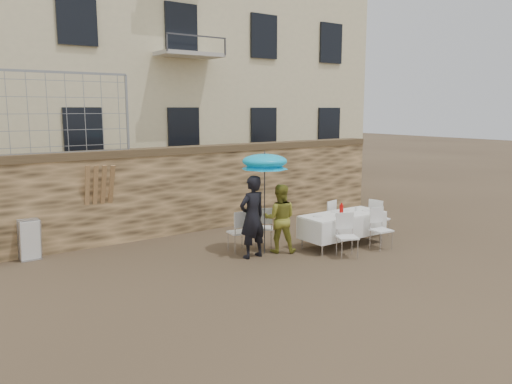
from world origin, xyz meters
TOP-DOWN VIEW (x-y plane):
  - ground at (0.00, 0.00)m, footprint 80.00×80.00m
  - stone_wall at (0.00, 5.00)m, footprint 13.00×0.50m
  - chain_link_fence at (-3.00, 5.00)m, footprint 3.20×0.06m
  - man_suit at (0.17, 2.00)m, footprint 0.70×0.49m
  - woman_dress at (0.92, 2.00)m, footprint 0.95×0.92m
  - umbrella at (0.57, 2.10)m, footprint 1.03×1.03m
  - couple_chair_left at (0.17, 2.55)m, footprint 0.52×0.52m
  - couple_chair_right at (0.87, 2.55)m, footprint 0.67×0.67m
  - banquet_table at (2.45, 1.56)m, footprint 2.10×0.85m
  - soda_bottle at (2.25, 1.41)m, footprint 0.09×0.09m
  - table_chair_front_left at (1.85, 0.81)m, footprint 0.64×0.64m
  - table_chair_front_right at (2.95, 0.81)m, footprint 0.53×0.53m
  - table_chair_back at (2.65, 2.36)m, footprint 0.58×0.58m
  - table_chair_side at (3.85, 1.66)m, footprint 0.54×0.54m
  - chair_stack_right at (-3.84, 4.70)m, footprint 0.46×0.40m
  - wood_planks at (-2.24, 4.77)m, footprint 0.70×0.20m

SIDE VIEW (x-z plane):
  - ground at x=0.00m, z-range 0.00..0.00m
  - chair_stack_right at x=-3.84m, z-range 0.00..0.92m
  - couple_chair_left at x=0.17m, z-range 0.00..0.96m
  - couple_chair_right at x=0.87m, z-range 0.00..0.96m
  - table_chair_front_left at x=1.85m, z-range 0.00..0.96m
  - table_chair_front_right at x=2.95m, z-range 0.00..0.96m
  - table_chair_back at x=2.65m, z-range 0.00..0.96m
  - table_chair_side at x=3.85m, z-range 0.00..0.96m
  - banquet_table at x=2.45m, z-range 0.34..1.12m
  - woman_dress at x=0.92m, z-range 0.00..1.55m
  - man_suit at x=0.17m, z-range 0.00..1.81m
  - soda_bottle at x=2.25m, z-range 0.77..1.04m
  - wood_planks at x=-2.24m, z-range 0.00..2.00m
  - stone_wall at x=0.00m, z-range 0.00..2.20m
  - umbrella at x=0.57m, z-range 0.95..3.08m
  - chain_link_fence at x=-3.00m, z-range 2.20..4.00m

